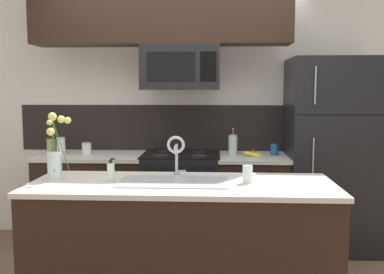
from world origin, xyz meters
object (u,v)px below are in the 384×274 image
object	(u,v)px
microwave	(181,68)
dish_soap_bottle	(111,172)
banana_bunch	(253,154)
french_press	(233,145)
refrigerator	(330,154)
storage_jar_short	(87,148)
storage_jar_tall	(52,145)
flower_vase	(55,157)
drinking_glass	(248,174)
storage_jar_medium	(61,146)
coffee_tin	(274,149)
sink_faucet	(176,150)
stove_range	(181,199)

from	to	relation	value
microwave	dish_soap_bottle	world-z (taller)	microwave
microwave	banana_bunch	xyz separation A→B (m)	(0.70, -0.04, -0.83)
banana_bunch	french_press	bearing A→B (deg)	147.46
refrigerator	storage_jar_short	distance (m)	2.42
storage_jar_tall	banana_bunch	size ratio (longest dim) A/B	0.90
flower_vase	microwave	bearing A→B (deg)	55.51
microwave	drinking_glass	xyz separation A→B (m)	(0.56, -1.21, -0.79)
refrigerator	drinking_glass	size ratio (longest dim) A/B	15.16
microwave	storage_jar_short	distance (m)	1.24
storage_jar_medium	storage_jar_short	size ratio (longest dim) A/B	1.51
storage_jar_tall	banana_bunch	distance (m)	2.01
coffee_tin	dish_soap_bottle	distance (m)	1.84
sink_faucet	drinking_glass	distance (m)	0.56
flower_vase	coffee_tin	bearing A→B (deg)	35.85
stove_range	refrigerator	bearing A→B (deg)	0.79
storage_jar_tall	coffee_tin	bearing A→B (deg)	0.82
storage_jar_medium	dish_soap_bottle	world-z (taller)	storage_jar_medium
banana_bunch	coffee_tin	xyz separation A→B (m)	(0.22, 0.11, 0.03)
stove_range	coffee_tin	world-z (taller)	coffee_tin
microwave	french_press	size ratio (longest dim) A/B	2.79
refrigerator	storage_jar_medium	distance (m)	2.66
french_press	coffee_tin	size ratio (longest dim) A/B	2.43
refrigerator	sink_faucet	distance (m)	1.78
coffee_tin	storage_jar_medium	bearing A→B (deg)	-177.87
storage_jar_medium	coffee_tin	bearing A→B (deg)	2.13
banana_bunch	drinking_glass	xyz separation A→B (m)	(-0.14, -1.17, 0.04)
drinking_glass	storage_jar_short	bearing A→B (deg)	140.20
dish_soap_bottle	drinking_glass	distance (m)	0.96
french_press	storage_jar_tall	bearing A→B (deg)	-178.68
storage_jar_medium	coffee_tin	xyz separation A→B (m)	(2.12, 0.08, -0.03)
storage_jar_short	coffee_tin	size ratio (longest dim) A/B	1.03
microwave	storage_jar_medium	size ratio (longest dim) A/B	4.32
refrigerator	dish_soap_bottle	size ratio (longest dim) A/B	11.21
storage_jar_short	coffee_tin	bearing A→B (deg)	0.68
refrigerator	storage_jar_short	size ratio (longest dim) A/B	16.27
storage_jar_medium	dish_soap_bottle	xyz separation A→B (m)	(0.80, -1.21, -0.02)
storage_jar_tall	stove_range	bearing A→B (deg)	-0.80
microwave	storage_jar_medium	world-z (taller)	microwave
microwave	storage_jar_medium	bearing A→B (deg)	-179.63
storage_jar_tall	sink_faucet	size ratio (longest dim) A/B	0.56
sink_faucet	flower_vase	size ratio (longest dim) A/B	0.63
sink_faucet	flower_vase	xyz separation A→B (m)	(-0.86, -0.15, -0.04)
microwave	sink_faucet	world-z (taller)	microwave
french_press	dish_soap_bottle	world-z (taller)	french_press
storage_jar_medium	sink_faucet	distance (m)	1.61
refrigerator	french_press	bearing A→B (deg)	177.58
refrigerator	sink_faucet	bearing A→B (deg)	-142.84
storage_jar_medium	sink_faucet	bearing A→B (deg)	-39.46
stove_range	sink_faucet	distance (m)	1.23
refrigerator	french_press	size ratio (longest dim) A/B	6.93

